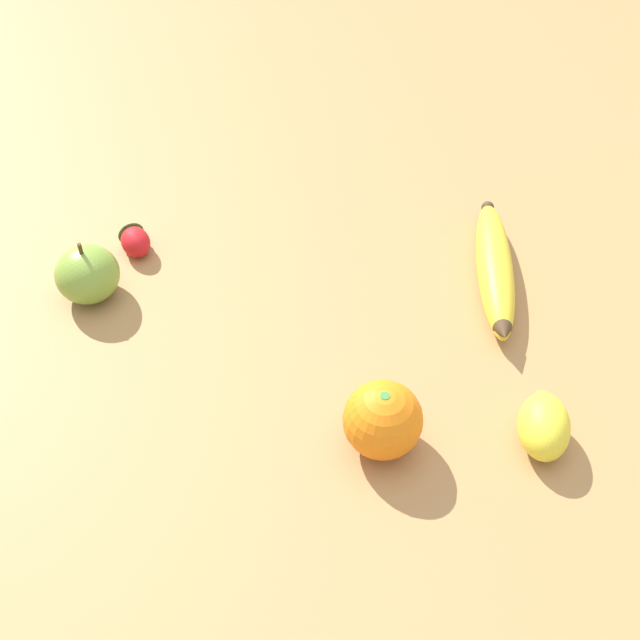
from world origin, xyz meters
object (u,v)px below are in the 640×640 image
at_px(apple, 87,274).
at_px(orange, 383,420).
at_px(banana, 495,269).
at_px(strawberry, 135,240).
at_px(lemon, 544,426).

bearing_deg(apple, orange, -88.20).
distance_m(banana, strawberry, 0.41).
height_order(apple, lemon, apple).
xyz_separation_m(strawberry, apple, (-0.08, -0.01, 0.02)).
distance_m(strawberry, apple, 0.08).
bearing_deg(apple, lemon, -78.61).
relative_size(banana, orange, 2.68).
distance_m(banana, apple, 0.45).
relative_size(orange, lemon, 0.87).
relative_size(orange, strawberry, 1.40).
relative_size(banana, apple, 2.67).
bearing_deg(strawberry, orange, -161.96).
xyz_separation_m(banana, apple, (-0.27, 0.36, 0.01)).
relative_size(strawberry, lemon, 0.62).
relative_size(banana, strawberry, 3.74).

